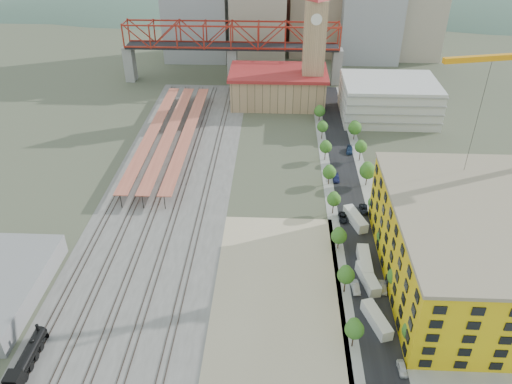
{
  "coord_description": "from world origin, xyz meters",
  "views": [
    {
      "loc": [
        -5.09,
        -106.2,
        77.17
      ],
      "look_at": [
        -9.92,
        -0.89,
        10.0
      ],
      "focal_mm": 35.0,
      "sensor_mm": 36.0,
      "label": 1
    }
  ],
  "objects_px": {
    "site_trailer_a": "(376,320)",
    "site_trailer_c": "(364,262)",
    "locomotive": "(22,368)",
    "site_trailer_d": "(355,219)",
    "site_trailer_b": "(368,279)",
    "construction_building": "(493,248)",
    "clock_tower": "(315,32)"
  },
  "relations": [
    {
      "from": "site_trailer_a",
      "to": "site_trailer_c",
      "type": "height_order",
      "value": "site_trailer_c"
    },
    {
      "from": "locomotive",
      "to": "site_trailer_d",
      "type": "height_order",
      "value": "locomotive"
    },
    {
      "from": "site_trailer_a",
      "to": "site_trailer_c",
      "type": "distance_m",
      "value": 17.74
    },
    {
      "from": "site_trailer_b",
      "to": "locomotive",
      "type": "bearing_deg",
      "value": -169.84
    },
    {
      "from": "locomotive",
      "to": "construction_building",
      "type": "bearing_deg",
      "value": 17.72
    },
    {
      "from": "clock_tower",
      "to": "construction_building",
      "type": "bearing_deg",
      "value": -71.22
    },
    {
      "from": "locomotive",
      "to": "site_trailer_b",
      "type": "bearing_deg",
      "value": 22.54
    },
    {
      "from": "clock_tower",
      "to": "locomotive",
      "type": "distance_m",
      "value": 144.3
    },
    {
      "from": "site_trailer_a",
      "to": "site_trailer_d",
      "type": "xyz_separation_m",
      "value": [
        0.0,
        34.93,
        0.05
      ]
    },
    {
      "from": "clock_tower",
      "to": "site_trailer_b",
      "type": "bearing_deg",
      "value": -85.52
    },
    {
      "from": "clock_tower",
      "to": "locomotive",
      "type": "bearing_deg",
      "value": -114.15
    },
    {
      "from": "site_trailer_b",
      "to": "site_trailer_d",
      "type": "xyz_separation_m",
      "value": [
        0.0,
        22.81,
        0.03
      ]
    },
    {
      "from": "locomotive",
      "to": "site_trailer_b",
      "type": "height_order",
      "value": "locomotive"
    },
    {
      "from": "site_trailer_d",
      "to": "site_trailer_b",
      "type": "bearing_deg",
      "value": -108.41
    },
    {
      "from": "construction_building",
      "to": "site_trailer_c",
      "type": "distance_m",
      "value": 27.45
    },
    {
      "from": "locomotive",
      "to": "site_trailer_c",
      "type": "bearing_deg",
      "value": 26.57
    },
    {
      "from": "site_trailer_a",
      "to": "site_trailer_d",
      "type": "relative_size",
      "value": 0.96
    },
    {
      "from": "construction_building",
      "to": "locomotive",
      "type": "relative_size",
      "value": 2.51
    },
    {
      "from": "construction_building",
      "to": "site_trailer_a",
      "type": "xyz_separation_m",
      "value": [
        -26.0,
        -14.12,
        -8.11
      ]
    },
    {
      "from": "site_trailer_b",
      "to": "construction_building",
      "type": "bearing_deg",
      "value": -7.98
    },
    {
      "from": "site_trailer_c",
      "to": "locomotive",
      "type": "bearing_deg",
      "value": -152.05
    },
    {
      "from": "clock_tower",
      "to": "site_trailer_a",
      "type": "height_order",
      "value": "clock_tower"
    },
    {
      "from": "construction_building",
      "to": "site_trailer_b",
      "type": "height_order",
      "value": "construction_building"
    },
    {
      "from": "site_trailer_c",
      "to": "construction_building",
      "type": "bearing_deg",
      "value": -6.55
    },
    {
      "from": "construction_building",
      "to": "site_trailer_d",
      "type": "height_order",
      "value": "construction_building"
    },
    {
      "from": "locomotive",
      "to": "site_trailer_c",
      "type": "distance_m",
      "value": 73.8
    },
    {
      "from": "locomotive",
      "to": "site_trailer_b",
      "type": "relative_size",
      "value": 2.09
    },
    {
      "from": "construction_building",
      "to": "site_trailer_c",
      "type": "relative_size",
      "value": 4.98
    },
    {
      "from": "construction_building",
      "to": "site_trailer_a",
      "type": "bearing_deg",
      "value": -151.5
    },
    {
      "from": "locomotive",
      "to": "site_trailer_a",
      "type": "bearing_deg",
      "value": 13.03
    },
    {
      "from": "clock_tower",
      "to": "site_trailer_b",
      "type": "xyz_separation_m",
      "value": [
        8.0,
        -101.99,
        -27.37
      ]
    },
    {
      "from": "clock_tower",
      "to": "site_trailer_d",
      "type": "relative_size",
      "value": 5.25
    }
  ]
}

